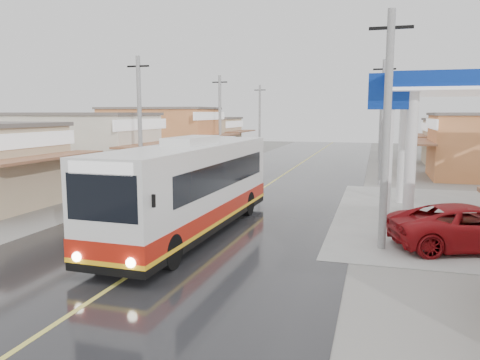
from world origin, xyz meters
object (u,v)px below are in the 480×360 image
Objects in this scene: coach_bus at (193,187)px; tricycle_far at (118,176)px; cyclist at (185,178)px; tricycle_near at (155,167)px; jeepney at (472,227)px; tyre_stack at (121,193)px; second_bus at (208,158)px.

coach_bus is 5.00× the size of tricycle_far.
tricycle_near is at bearing 118.96° from cyclist.
cyclist is (-14.45, 9.02, -0.04)m from jeepney.
tyre_stack is (-16.89, 5.63, -0.54)m from jeepney.
tricycle_far is at bearing -109.73° from tricycle_near.
jeepney is at bearing -47.89° from second_bus.
coach_bus is at bearing -83.74° from cyclist.
jeepney is 6.26× the size of tyre_stack.
tyre_stack is at bearing 53.93° from jeepney.
coach_bus is 1.39× the size of second_bus.
second_bus is 3.90× the size of cyclist.
jeepney is 19.40m from tricycle_far.
coach_bus is 10.70m from cyclist.
tricycle_near is (-18.21, 12.49, 0.10)m from jeepney.
tyre_stack is (-2.11, -8.27, -1.30)m from second_bus.
tricycle_near is 7.02m from tyre_stack.
tricycle_near is (-8.19, 13.16, -0.94)m from coach_bus.
coach_bus is 2.18× the size of jeepney.
cyclist reaches higher than tyre_stack.
tricycle_far is (-18.02, 7.18, 0.17)m from jeepney.
cyclist is (-4.43, 9.68, -1.08)m from coach_bus.
coach_bus reaches higher than jeepney.
second_bus reaches higher than tricycle_near.
tricycle_near is at bearing 123.56° from coach_bus.
tyre_stack is (-6.87, 6.29, -1.58)m from coach_bus.
tricycle_near is 0.90× the size of tricycle_far.
tricycle_near reaches higher than tyre_stack.
tyre_stack is (-2.44, -3.39, -0.50)m from cyclist.
coach_bus is at bearing 76.15° from jeepney.
second_bus reaches higher than cyclist.
tricycle_far is at bearing -171.08° from cyclist.
jeepney is at bearing -56.23° from tricycle_near.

